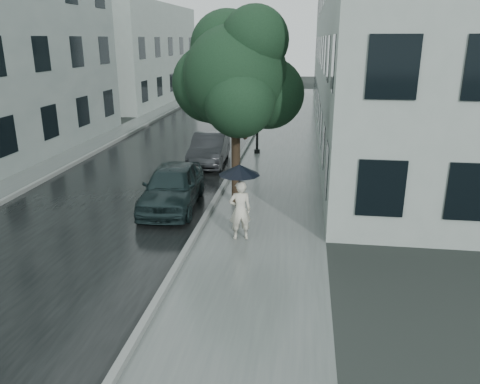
# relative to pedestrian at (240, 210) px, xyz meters

# --- Properties ---
(ground) EXTENTS (120.00, 120.00, 0.00)m
(ground) POSITION_rel_pedestrian_xyz_m (0.33, -1.42, -0.84)
(ground) COLOR black
(ground) RESTS_ON ground
(sidewalk) EXTENTS (3.50, 60.00, 0.01)m
(sidewalk) POSITION_rel_pedestrian_xyz_m (0.58, 10.58, -0.83)
(sidewalk) COLOR slate
(sidewalk) RESTS_ON ground
(kerb_near) EXTENTS (0.15, 60.00, 0.15)m
(kerb_near) POSITION_rel_pedestrian_xyz_m (-1.25, 10.58, -0.76)
(kerb_near) COLOR slate
(kerb_near) RESTS_ON ground
(asphalt_road) EXTENTS (6.85, 60.00, 0.00)m
(asphalt_road) POSITION_rel_pedestrian_xyz_m (-4.75, 10.58, -0.84)
(asphalt_road) COLOR black
(asphalt_road) RESTS_ON ground
(kerb_far) EXTENTS (0.15, 60.00, 0.15)m
(kerb_far) POSITION_rel_pedestrian_xyz_m (-8.25, 10.58, -0.76)
(kerb_far) COLOR slate
(kerb_far) RESTS_ON ground
(sidewalk_far) EXTENTS (1.70, 60.00, 0.01)m
(sidewalk_far) POSITION_rel_pedestrian_xyz_m (-9.17, 10.58, -0.83)
(sidewalk_far) COLOR #4C5451
(sidewalk_far) RESTS_ON ground
(building_near) EXTENTS (7.02, 36.00, 9.00)m
(building_near) POSITION_rel_pedestrian_xyz_m (5.80, 18.08, 3.66)
(building_near) COLOR #95A39C
(building_near) RESTS_ON ground
(building_far_b) EXTENTS (7.02, 18.00, 8.00)m
(building_far_b) POSITION_rel_pedestrian_xyz_m (-13.44, 28.58, 3.16)
(building_far_b) COLOR #95A39C
(building_far_b) RESTS_ON ground
(pedestrian) EXTENTS (0.69, 0.56, 1.66)m
(pedestrian) POSITION_rel_pedestrian_xyz_m (0.00, 0.00, 0.00)
(pedestrian) COLOR beige
(pedestrian) RESTS_ON sidewalk
(umbrella) EXTENTS (1.36, 1.36, 1.23)m
(umbrella) POSITION_rel_pedestrian_xyz_m (-0.02, -0.01, 1.14)
(umbrella) COLOR black
(umbrella) RESTS_ON ground
(street_tree) EXTENTS (4.25, 3.86, 6.22)m
(street_tree) POSITION_rel_pedestrian_xyz_m (-0.55, 3.05, 3.30)
(street_tree) COLOR #332619
(street_tree) RESTS_ON ground
(lamp_post) EXTENTS (0.83, 0.43, 4.62)m
(lamp_post) POSITION_rel_pedestrian_xyz_m (-0.75, 10.13, 1.83)
(lamp_post) COLOR black
(lamp_post) RESTS_ON ground
(car_near) EXTENTS (1.95, 4.25, 1.41)m
(car_near) POSITION_rel_pedestrian_xyz_m (-2.53, 2.24, -0.12)
(car_near) COLOR black
(car_near) RESTS_ON ground
(car_far) EXTENTS (1.57, 4.03, 1.31)m
(car_far) POSITION_rel_pedestrian_xyz_m (-2.45, 7.85, -0.18)
(car_far) COLOR #27292D
(car_far) RESTS_ON ground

